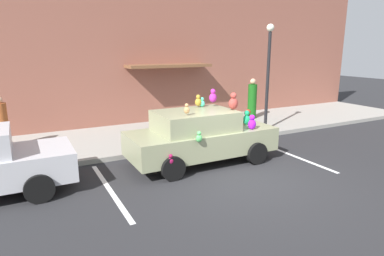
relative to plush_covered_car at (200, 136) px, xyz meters
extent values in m
plane|color=#262628|center=(0.33, -1.72, -0.80)|extent=(60.00, 60.00, 0.00)
cube|color=gray|center=(0.33, 3.28, -0.73)|extent=(24.00, 4.00, 0.15)
cube|color=brown|center=(0.33, 5.43, 2.40)|extent=(24.00, 0.30, 6.40)
cube|color=brown|center=(1.16, 4.88, 1.75)|extent=(3.60, 1.10, 0.12)
cube|color=silver|center=(2.85, -0.72, -0.80)|extent=(0.12, 3.60, 0.01)
cube|color=silver|center=(-2.87, -0.72, -0.80)|extent=(0.12, 3.60, 0.01)
cube|color=gray|center=(0.04, 0.00, -0.16)|extent=(4.28, 1.76, 0.68)
cube|color=gray|center=(-0.18, 0.00, 0.46)|extent=(2.22, 1.55, 0.56)
cylinder|color=black|center=(1.36, 0.88, -0.48)|extent=(0.64, 0.22, 0.64)
cylinder|color=black|center=(1.36, -0.88, -0.48)|extent=(0.64, 0.22, 0.64)
cylinder|color=black|center=(-1.29, 0.88, -0.48)|extent=(0.64, 0.22, 0.64)
cylinder|color=black|center=(-1.29, -0.88, -0.48)|extent=(0.64, 0.22, 0.64)
ellipsoid|color=maroon|center=(1.72, 0.05, 0.33)|extent=(0.26, 0.21, 0.30)
sphere|color=maroon|center=(1.72, 0.05, 0.54)|extent=(0.16, 0.16, 0.16)
ellipsoid|color=#A417E2|center=(1.34, -0.65, 0.33)|extent=(0.25, 0.20, 0.30)
sphere|color=#A417E2|center=(1.34, -0.65, 0.53)|extent=(0.16, 0.16, 0.16)
ellipsoid|color=#9B3730|center=(0.88, -0.34, 0.92)|extent=(0.28, 0.23, 0.34)
sphere|color=#9B3730|center=(0.88, -0.34, 1.16)|extent=(0.18, 0.18, 0.18)
ellipsoid|color=tan|center=(-0.67, -0.45, 0.89)|extent=(0.16, 0.13, 0.19)
sphere|color=tan|center=(-0.67, -0.45, 1.02)|extent=(0.10, 0.10, 0.10)
ellipsoid|color=#19A361|center=(1.56, -0.10, 0.33)|extent=(0.26, 0.21, 0.31)
sphere|color=#19A361|center=(1.56, -0.10, 0.55)|extent=(0.16, 0.16, 0.16)
ellipsoid|color=#55C262|center=(-0.57, -0.95, 0.22)|extent=(0.17, 0.14, 0.20)
sphere|color=#55C262|center=(-0.57, -0.95, 0.36)|extent=(0.11, 0.11, 0.11)
ellipsoid|color=#4CE1AE|center=(0.33, 0.51, 0.84)|extent=(0.17, 0.14, 0.20)
sphere|color=#4CE1AE|center=(0.33, 0.51, 0.98)|extent=(0.11, 0.11, 0.11)
ellipsoid|color=gold|center=(0.74, 0.01, 0.33)|extent=(0.25, 0.20, 0.29)
sphere|color=gold|center=(0.74, 0.01, 0.53)|extent=(0.16, 0.16, 0.16)
ellipsoid|color=maroon|center=(-1.37, -0.94, -0.26)|extent=(0.15, 0.13, 0.18)
sphere|color=maroon|center=(-1.37, -0.94, -0.13)|extent=(0.10, 0.10, 0.10)
ellipsoid|color=#AA882B|center=(0.20, 0.50, 0.90)|extent=(0.20, 0.16, 0.24)
sphere|color=#AA882B|center=(0.20, 0.50, 1.06)|extent=(0.13, 0.13, 0.13)
ellipsoid|color=#BB29A0|center=(0.67, 0.43, 1.01)|extent=(0.24, 0.20, 0.28)
sphere|color=#BB29A0|center=(0.67, 0.43, 1.20)|extent=(0.15, 0.15, 0.15)
cylinder|color=black|center=(-4.37, 1.04, -0.48)|extent=(0.64, 0.22, 0.64)
cylinder|color=black|center=(-4.37, -0.67, -0.48)|extent=(0.64, 0.22, 0.64)
ellipsoid|color=brown|center=(1.50, 1.87, -0.39)|extent=(0.42, 0.35, 0.53)
sphere|color=brown|center=(1.50, 1.87, -0.01)|extent=(0.30, 0.30, 0.30)
sphere|color=brown|center=(1.40, 1.87, 0.10)|extent=(0.12, 0.12, 0.12)
sphere|color=brown|center=(1.61, 1.87, 0.10)|extent=(0.12, 0.12, 0.12)
cylinder|color=black|center=(3.90, 1.78, 1.20)|extent=(0.12, 0.12, 3.71)
sphere|color=#EAEACC|center=(3.90, 1.78, 3.20)|extent=(0.28, 0.28, 0.28)
cylinder|color=#155514|center=(4.78, 3.79, 0.12)|extent=(0.39, 0.39, 1.54)
sphere|color=tan|center=(4.78, 3.79, 1.02)|extent=(0.26, 0.26, 0.26)
cylinder|color=#9C4D24|center=(-5.11, 3.74, 0.07)|extent=(0.36, 0.36, 1.45)
camera|label=1|loc=(-4.53, -8.12, 2.49)|focal=31.08mm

